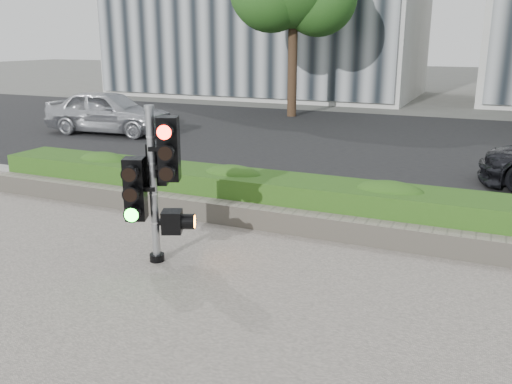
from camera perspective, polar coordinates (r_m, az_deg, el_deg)
ground at (r=7.00m, az=-2.76°, el=-9.15°), size 120.00×120.00×0.00m
road at (r=16.20m, az=13.28°, el=4.90°), size 60.00×13.00×0.02m
curb at (r=9.71m, az=5.55°, el=-1.60°), size 60.00×0.25×0.12m
stone_wall at (r=8.55m, az=2.92°, el=-3.01°), size 12.00×0.32×0.34m
hedge at (r=9.08m, az=4.40°, el=-0.78°), size 12.00×1.00×0.68m
traffic_signal at (r=7.24m, az=-10.54°, el=1.54°), size 0.77×0.69×2.12m
car_silver at (r=18.12m, az=-15.26°, el=8.15°), size 4.20×2.00×1.39m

